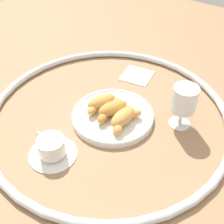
% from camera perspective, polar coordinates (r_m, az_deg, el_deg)
% --- Properties ---
extents(ground_plane, '(2.20, 2.20, 0.00)m').
position_cam_1_polar(ground_plane, '(0.94, -0.62, -0.85)').
color(ground_plane, '#997551').
extents(table_chrome_rim, '(0.78, 0.78, 0.02)m').
position_cam_1_polar(table_chrome_rim, '(0.93, -0.62, -0.31)').
color(table_chrome_rim, silver).
rests_on(table_chrome_rim, ground_plane).
extents(pastry_plate, '(0.26, 0.26, 0.02)m').
position_cam_1_polar(pastry_plate, '(0.92, 0.00, -0.86)').
color(pastry_plate, white).
rests_on(pastry_plate, ground_plane).
extents(croissant_large, '(0.13, 0.10, 0.04)m').
position_cam_1_polar(croissant_large, '(0.93, -1.96, 1.92)').
color(croissant_large, '#D6994C').
rests_on(croissant_large, pastry_plate).
extents(croissant_small, '(0.12, 0.10, 0.04)m').
position_cam_1_polar(croissant_small, '(0.90, 0.10, 0.40)').
color(croissant_small, '#CC893D').
rests_on(croissant_small, pastry_plate).
extents(croissant_extra, '(0.14, 0.07, 0.04)m').
position_cam_1_polar(croissant_extra, '(0.87, 2.36, -1.17)').
color(croissant_extra, '#D6994C').
rests_on(croissant_extra, pastry_plate).
extents(coffee_cup_near, '(0.14, 0.14, 0.06)m').
position_cam_1_polar(coffee_cup_near, '(0.82, -11.85, -7.04)').
color(coffee_cup_near, white).
rests_on(coffee_cup_near, ground_plane).
extents(juice_glass_left, '(0.08, 0.08, 0.14)m').
position_cam_1_polar(juice_glass_left, '(0.88, 14.05, 2.10)').
color(juice_glass_left, white).
rests_on(juice_glass_left, ground_plane).
extents(folded_napkin, '(0.13, 0.13, 0.01)m').
position_cam_1_polar(folded_napkin, '(1.12, 4.97, 7.25)').
color(folded_napkin, silver).
rests_on(folded_napkin, ground_plane).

